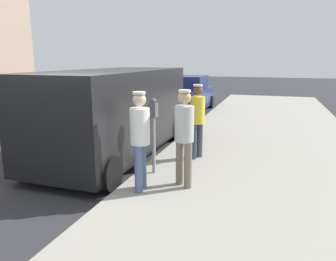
{
  "coord_description": "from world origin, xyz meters",
  "views": [
    {
      "loc": [
        3.52,
        -4.85,
        2.41
      ],
      "look_at": [
        1.65,
        0.87,
        1.05
      ],
      "focal_mm": 33.93,
      "sensor_mm": 36.0,
      "label": 1
    }
  ],
  "objects": [
    {
      "name": "parked_van",
      "position": [
        -0.15,
        2.13,
        1.15
      ],
      "size": [
        2.18,
        5.23,
        2.15
      ],
      "color": "black",
      "rests_on": "ground"
    },
    {
      "name": "pedestrian_in_gray",
      "position": [
        2.1,
        0.4,
        1.16
      ],
      "size": [
        0.34,
        0.34,
        1.75
      ],
      "color": "#726656",
      "rests_on": "sidewalk_slab"
    },
    {
      "name": "parking_meter_near",
      "position": [
        1.35,
        0.87,
        1.18
      ],
      "size": [
        0.14,
        0.18,
        1.52
      ],
      "color": "gray",
      "rests_on": "sidewalk_slab"
    },
    {
      "name": "pedestrian_in_yellow",
      "position": [
        1.94,
        2.12,
        1.13
      ],
      "size": [
        0.34,
        0.34,
        1.71
      ],
      "color": "#383D47",
      "rests_on": "sidewalk_slab"
    },
    {
      "name": "pedestrian_in_white",
      "position": [
        1.43,
        -0.0,
        1.15
      ],
      "size": [
        0.34,
        0.36,
        1.73
      ],
      "color": "#4C608C",
      "rests_on": "sidewalk_slab"
    },
    {
      "name": "ground_plane",
      "position": [
        0.0,
        0.0,
        0.0
      ],
      "size": [
        80.0,
        80.0,
        0.0
      ],
      "primitive_type": "plane",
      "color": "#2D2D33"
    },
    {
      "name": "parked_sedan_ahead",
      "position": [
        -0.24,
        9.36,
        0.75
      ],
      "size": [
        1.95,
        4.41,
        1.65
      ],
      "color": "navy",
      "rests_on": "ground"
    },
    {
      "name": "sidewalk_slab",
      "position": [
        3.5,
        0.0,
        0.07
      ],
      "size": [
        5.0,
        32.0,
        0.15
      ],
      "primitive_type": "cube",
      "color": "#9E998E",
      "rests_on": "ground"
    }
  ]
}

